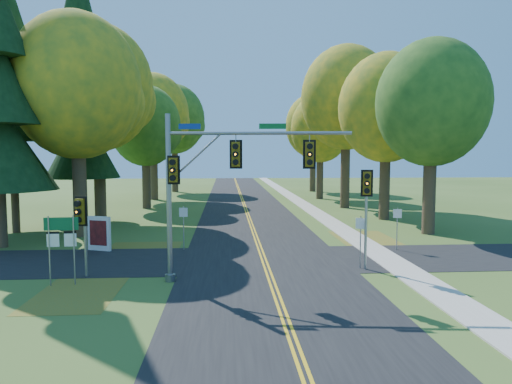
{
  "coord_description": "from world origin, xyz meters",
  "views": [
    {
      "loc": [
        -1.86,
        -20.4,
        5.27
      ],
      "look_at": [
        -0.23,
        4.42,
        3.2
      ],
      "focal_mm": 32.0,
      "sensor_mm": 36.0,
      "label": 1
    }
  ],
  "objects": [
    {
      "name": "tree_e_c",
      "position": [
        9.88,
        23.69,
        10.66
      ],
      "size": [
        8.8,
        8.8,
        15.79
      ],
      "color": "#38281C",
      "rests_on": "ground"
    },
    {
      "name": "tree_e_a",
      "position": [
        11.57,
        8.77,
        8.53
      ],
      "size": [
        7.2,
        7.2,
        12.73
      ],
      "color": "#38281C",
      "rests_on": "ground"
    },
    {
      "name": "road_main",
      "position": [
        0.0,
        0.0,
        0.01
      ],
      "size": [
        8.0,
        160.0,
        0.02
      ],
      "primitive_type": "cube",
      "color": "black",
      "rests_on": "ground"
    },
    {
      "name": "tree_w_b",
      "position": [
        -11.72,
        16.29,
        10.37
      ],
      "size": [
        8.6,
        8.6,
        15.38
      ],
      "color": "#38281C",
      "rests_on": "ground"
    },
    {
      "name": "pine_b",
      "position": [
        -16.0,
        11.0,
        8.16
      ],
      "size": [
        5.6,
        5.6,
        17.31
      ],
      "color": "#38281C",
      "rests_on": "ground"
    },
    {
      "name": "ped_signal_pole",
      "position": [
        -7.93,
        -0.98,
        2.61
      ],
      "size": [
        0.54,
        0.64,
        3.51
      ],
      "rotation": [
        0.0,
        0.0,
        -0.31
      ],
      "color": "gray",
      "rests_on": "ground"
    },
    {
      "name": "tree_e_e",
      "position": [
        10.47,
        43.58,
        9.19
      ],
      "size": [
        7.8,
        7.8,
        13.74
      ],
      "color": "#38281C",
      "rests_on": "ground"
    },
    {
      "name": "reg_sign_e_south",
      "position": [
        4.31,
        -0.01,
        1.66
      ],
      "size": [
        0.43,
        0.22,
        2.42
      ],
      "rotation": [
        0.0,
        0.0,
        -0.44
      ],
      "color": "gray",
      "rests_on": "ground"
    },
    {
      "name": "route_sign_cluster",
      "position": [
        -8.44,
        -1.94,
        1.99
      ],
      "size": [
        1.32,
        0.17,
        2.82
      ],
      "rotation": [
        0.0,
        0.0,
        0.08
      ],
      "color": "gray",
      "rests_on": "ground"
    },
    {
      "name": "tree_w_c",
      "position": [
        -9.54,
        24.47,
        7.94
      ],
      "size": [
        6.8,
        6.8,
        11.91
      ],
      "color": "#38281C",
      "rests_on": "ground"
    },
    {
      "name": "leaf_patch_w_far",
      "position": [
        -7.5,
        -3.0,
        0.01
      ],
      "size": [
        3.0,
        5.0,
        0.0
      ],
      "primitive_type": "cube",
      "color": "brown",
      "rests_on": "ground"
    },
    {
      "name": "leaf_patch_w_near",
      "position": [
        -6.5,
        4.0,
        0.01
      ],
      "size": [
        4.0,
        6.0,
        0.0
      ],
      "primitive_type": "cube",
      "color": "brown",
      "rests_on": "ground"
    },
    {
      "name": "tree_e_b",
      "position": [
        10.97,
        15.58,
        8.9
      ],
      "size": [
        7.6,
        7.6,
        13.33
      ],
      "color": "#38281C",
      "rests_on": "ground"
    },
    {
      "name": "east_signal_pole",
      "position": [
        4.42,
        -0.44,
        3.47
      ],
      "size": [
        0.52,
        0.61,
        4.58
      ],
      "rotation": [
        0.0,
        0.0,
        -0.27
      ],
      "color": "gray",
      "rests_on": "ground"
    },
    {
      "name": "tree_e_d",
      "position": [
        9.26,
        32.87,
        8.24
      ],
      "size": [
        7.0,
        7.0,
        12.32
      ],
      "color": "#38281C",
      "rests_on": "ground"
    },
    {
      "name": "traffic_mast",
      "position": [
        -2.34,
        -1.87,
        4.44
      ],
      "size": [
        7.57,
        1.14,
        6.9
      ],
      "rotation": [
        0.0,
        0.0,
        -0.11
      ],
      "color": "gray",
      "rests_on": "ground"
    },
    {
      "name": "ground",
      "position": [
        0.0,
        0.0,
        0.0
      ],
      "size": [
        160.0,
        160.0,
        0.0
      ],
      "primitive_type": "plane",
      "color": "#354F1B",
      "rests_on": "ground"
    },
    {
      "name": "reg_sign_e_north",
      "position": [
        7.5,
        3.78,
        1.61
      ],
      "size": [
        0.44,
        0.15,
        2.35
      ],
      "rotation": [
        0.0,
        0.0,
        -0.27
      ],
      "color": "gray",
      "rests_on": "ground"
    },
    {
      "name": "centerline_left",
      "position": [
        -0.1,
        0.0,
        0.03
      ],
      "size": [
        0.1,
        160.0,
        0.01
      ],
      "primitive_type": "cube",
      "color": "gold",
      "rests_on": "road_main"
    },
    {
      "name": "road_cross",
      "position": [
        0.0,
        2.0,
        0.01
      ],
      "size": [
        60.0,
        6.0,
        0.02
      ],
      "primitive_type": "cube",
      "color": "black",
      "rests_on": "ground"
    },
    {
      "name": "tree_w_e",
      "position": [
        -8.92,
        44.09,
        10.07
      ],
      "size": [
        8.4,
        8.4,
        14.97
      ],
      "color": "#38281C",
      "rests_on": "ground"
    },
    {
      "name": "pine_c",
      "position": [
        -13.0,
        16.0,
        9.69
      ],
      "size": [
        5.6,
        5.6,
        20.56
      ],
      "color": "#38281C",
      "rests_on": "ground"
    },
    {
      "name": "reg_sign_w",
      "position": [
        -4.2,
        4.54,
        1.66
      ],
      "size": [
        0.46,
        0.1,
        2.43
      ],
      "rotation": [
        0.0,
        0.0,
        -0.13
      ],
      "color": "gray",
      "rests_on": "ground"
    },
    {
      "name": "tree_w_d",
      "position": [
        -10.13,
        33.18,
        9.78
      ],
      "size": [
        8.2,
        8.2,
        14.56
      ],
      "color": "#38281C",
      "rests_on": "ground"
    },
    {
      "name": "leaf_patch_e",
      "position": [
        6.8,
        6.0,
        0.01
      ],
      "size": [
        3.5,
        8.0,
        0.0
      ],
      "primitive_type": "cube",
      "color": "brown",
      "rests_on": "ground"
    },
    {
      "name": "sidewalk_east",
      "position": [
        6.2,
        0.0,
        0.03
      ],
      "size": [
        1.6,
        160.0,
        0.06
      ],
      "primitive_type": "cube",
      "color": "#9E998E",
      "rests_on": "ground"
    },
    {
      "name": "centerline_right",
      "position": [
        0.1,
        0.0,
        0.03
      ],
      "size": [
        0.1,
        160.0,
        0.01
      ],
      "primitive_type": "cube",
      "color": "gold",
      "rests_on": "road_main"
    },
    {
      "name": "info_kiosk",
      "position": [
        -8.79,
        4.69,
        0.94
      ],
      "size": [
        1.34,
        0.66,
        1.89
      ],
      "rotation": [
        0.0,
        0.0,
        -0.36
      ],
      "color": "silver",
      "rests_on": "ground"
    },
    {
      "name": "tree_w_a",
      "position": [
        -11.13,
        9.38,
        9.49
      ],
      "size": [
        8.0,
        8.0,
        14.15
      ],
      "color": "#38281C",
      "rests_on": "ground"
    }
  ]
}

